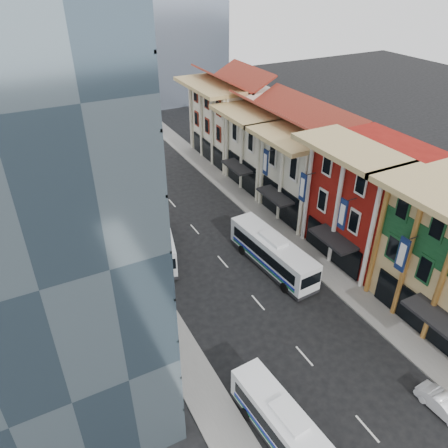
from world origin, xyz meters
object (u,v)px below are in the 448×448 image
sedan_right (444,405)px  office_tower (10,173)px  bus_left_far (157,235)px  bus_right (272,252)px  bus_left_near (287,430)px

sedan_right → office_tower: bearing=135.6°
office_tower → sedan_right: 32.99m
bus_left_far → bus_right: 12.17m
bus_left_near → bus_left_far: bus_left_far is taller
bus_left_near → bus_right: bus_right is taller
bus_left_near → sedan_right: (11.00, -3.02, -0.93)m
bus_right → office_tower: bearing=175.7°
bus_left_far → bus_right: size_ratio=1.01×
bus_left_far → sedan_right: bearing=-54.5°
bus_left_far → bus_left_near: bearing=-76.5°
bus_left_far → bus_right: bus_left_far is taller
office_tower → bus_left_near: bearing=-54.9°
bus_left_near → bus_right: 18.84m
office_tower → bus_left_far: (11.90, 8.04, -13.15)m
bus_left_near → bus_left_far: (0.40, 24.41, 0.28)m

